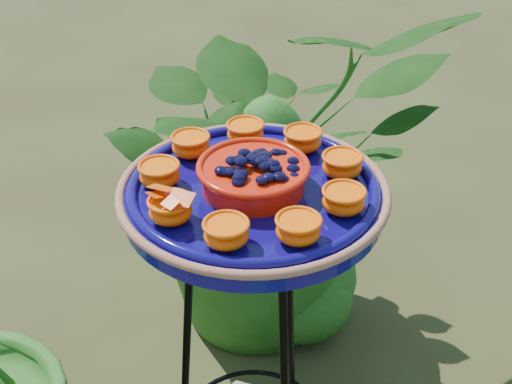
{
  "coord_description": "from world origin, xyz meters",
  "views": [
    {
      "loc": [
        0.53,
        -0.76,
        1.47
      ],
      "look_at": [
        -0.06,
        -0.07,
        0.87
      ],
      "focal_mm": 50.0,
      "sensor_mm": 36.0,
      "label": 1
    }
  ],
  "objects": [
    {
      "name": "shrub_back_left",
      "position": [
        -0.5,
        0.5,
        0.49
      ],
      "size": [
        1.09,
        1.13,
        0.97
      ],
      "primitive_type": "imported",
      "rotation": [
        0.0,
        0.0,
        1.07
      ],
      "color": "#184F15",
      "rests_on": "ground"
    },
    {
      "name": "feeder_dish",
      "position": [
        -0.09,
        -0.05,
        0.85
      ],
      "size": [
        0.45,
        0.45,
        0.1
      ],
      "rotation": [
        0.0,
        0.0,
        0.1
      ],
      "color": "#0C075A",
      "rests_on": "tripod_stand"
    },
    {
      "name": "tripod_stand",
      "position": [
        -0.09,
        -0.05,
        0.5
      ],
      "size": [
        0.32,
        0.33,
        0.82
      ],
      "rotation": [
        0.0,
        0.0,
        0.1
      ],
      "color": "black",
      "rests_on": "ground"
    }
  ]
}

